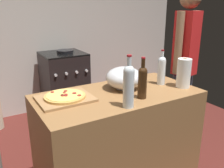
# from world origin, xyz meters

# --- Properties ---
(ground_plane) EXTENTS (4.38, 3.20, 0.02)m
(ground_plane) POSITION_xyz_m (0.00, 1.30, -0.01)
(ground_plane) COLOR #511E19
(kitchen_wall_rear) EXTENTS (4.38, 0.10, 2.60)m
(kitchen_wall_rear) POSITION_xyz_m (0.00, 2.65, 1.30)
(kitchen_wall_rear) COLOR #BCB7AD
(kitchen_wall_rear) RESTS_ON ground_plane
(counter) EXTENTS (1.32, 0.68, 0.88)m
(counter) POSITION_xyz_m (-0.13, 0.59, 0.44)
(counter) COLOR olive
(counter) RESTS_ON ground_plane
(cutting_board) EXTENTS (0.40, 0.32, 0.02)m
(cutting_board) POSITION_xyz_m (-0.55, 0.67, 0.89)
(cutting_board) COLOR #9E7247
(cutting_board) RESTS_ON counter
(pizza) EXTENTS (0.31, 0.31, 0.03)m
(pizza) POSITION_xyz_m (-0.55, 0.67, 0.92)
(pizza) COLOR tan
(pizza) RESTS_ON cutting_board
(mixing_bowl) EXTENTS (0.31, 0.31, 0.19)m
(mixing_bowl) POSITION_xyz_m (-0.03, 0.66, 0.98)
(mixing_bowl) COLOR #B2B2B7
(mixing_bowl) RESTS_ON counter
(paper_towel_roll) EXTENTS (0.12, 0.12, 0.25)m
(paper_towel_roll) POSITION_xyz_m (0.43, 0.44, 1.01)
(paper_towel_roll) COLOR white
(paper_towel_roll) RESTS_ON counter
(wine_bottle_amber) EXTENTS (0.08, 0.08, 0.37)m
(wine_bottle_amber) POSITION_xyz_m (-0.22, 0.32, 1.05)
(wine_bottle_amber) COLOR silver
(wine_bottle_amber) RESTS_ON counter
(wine_bottle_clear) EXTENTS (0.07, 0.07, 0.31)m
(wine_bottle_clear) POSITION_xyz_m (0.32, 0.59, 1.02)
(wine_bottle_clear) COLOR silver
(wine_bottle_clear) RESTS_ON counter
(wine_bottle_dark) EXTENTS (0.07, 0.07, 0.32)m
(wine_bottle_dark) POSITION_xyz_m (-0.03, 0.41, 1.02)
(wine_bottle_dark) COLOR #331E0F
(wine_bottle_dark) RESTS_ON counter
(stove) EXTENTS (0.58, 0.59, 0.97)m
(stove) POSITION_xyz_m (0.00, 2.25, 0.47)
(stove) COLOR black
(stove) RESTS_ON ground_plane
(person_in_red) EXTENTS (0.35, 0.24, 1.73)m
(person_in_red) POSITION_xyz_m (0.82, 0.79, 1.00)
(person_in_red) COLOR #383D4C
(person_in_red) RESTS_ON ground_plane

